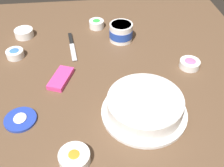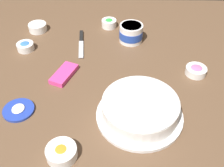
# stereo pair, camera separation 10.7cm
# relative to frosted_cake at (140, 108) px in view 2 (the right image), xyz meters

# --- Properties ---
(ground_plane) EXTENTS (1.54, 1.54, 0.00)m
(ground_plane) POSITION_rel_frosted_cake_xyz_m (-0.21, -0.16, -0.04)
(ground_plane) COLOR brown
(frosted_cake) EXTENTS (0.32, 0.32, 0.09)m
(frosted_cake) POSITION_rel_frosted_cake_xyz_m (0.00, 0.00, 0.00)
(frosted_cake) COLOR white
(frosted_cake) RESTS_ON ground_plane
(frosting_tub) EXTENTS (0.12, 0.12, 0.09)m
(frosting_tub) POSITION_rel_frosted_cake_xyz_m (-0.51, -0.02, 0.00)
(frosting_tub) COLOR white
(frosting_tub) RESTS_ON ground_plane
(frosting_tub_lid) EXTENTS (0.12, 0.12, 0.02)m
(frosting_tub_lid) POSITION_rel_frosted_cake_xyz_m (-0.02, -0.45, -0.04)
(frosting_tub_lid) COLOR #233DAD
(frosting_tub_lid) RESTS_ON ground_plane
(spreading_knife) EXTENTS (0.24, 0.04, 0.01)m
(spreading_knife) POSITION_rel_frosted_cake_xyz_m (-0.48, -0.27, -0.04)
(spreading_knife) COLOR silver
(spreading_knife) RESTS_ON ground_plane
(sprinkle_bowl_green) EXTENTS (0.08, 0.08, 0.04)m
(sprinkle_bowl_green) POSITION_rel_frosted_cake_xyz_m (-0.64, -0.13, -0.02)
(sprinkle_bowl_green) COLOR white
(sprinkle_bowl_green) RESTS_ON ground_plane
(sprinkle_bowl_blue) EXTENTS (0.08, 0.08, 0.04)m
(sprinkle_bowl_blue) POSITION_rel_frosted_cake_xyz_m (-0.41, -0.53, -0.02)
(sprinkle_bowl_blue) COLOR white
(sprinkle_bowl_blue) RESTS_ON ground_plane
(sprinkle_bowl_yellow) EXTENTS (0.09, 0.09, 0.04)m
(sprinkle_bowl_yellow) POSITION_rel_frosted_cake_xyz_m (-0.59, -0.51, -0.02)
(sprinkle_bowl_yellow) COLOR white
(sprinkle_bowl_yellow) RESTS_ON ground_plane
(sprinkle_bowl_pink) EXTENTS (0.09, 0.09, 0.04)m
(sprinkle_bowl_pink) POSITION_rel_frosted_cake_xyz_m (-0.25, 0.26, -0.02)
(sprinkle_bowl_pink) COLOR white
(sprinkle_bowl_pink) RESTS_ON ground_plane
(sprinkle_bowl_orange) EXTENTS (0.10, 0.10, 0.04)m
(sprinkle_bowl_orange) POSITION_rel_frosted_cake_xyz_m (0.17, -0.26, -0.02)
(sprinkle_bowl_orange) COLOR white
(sprinkle_bowl_orange) RESTS_ON ground_plane
(candy_box_lower) EXTENTS (0.16, 0.11, 0.02)m
(candy_box_lower) POSITION_rel_frosted_cake_xyz_m (-0.22, -0.31, -0.03)
(candy_box_lower) COLOR #E53D8E
(candy_box_lower) RESTS_ON ground_plane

